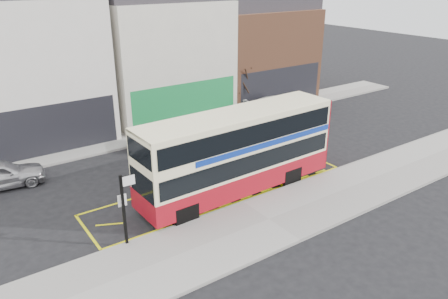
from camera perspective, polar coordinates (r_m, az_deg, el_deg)
ground at (r=21.60m, az=1.90°, el=-6.76°), size 120.00×120.00×0.00m
pavement at (r=20.02m, az=5.87°, el=-9.18°), size 40.00×4.00×0.15m
kerb at (r=21.30m, az=2.51°, el=-6.99°), size 40.00×0.15×0.15m
far_pavement at (r=30.29m, az=-10.60°, el=1.85°), size 50.00×3.00×0.15m
road_markings at (r=22.74m, az=-0.51°, el=-5.14°), size 14.00×3.40×0.01m
terrace_left at (r=31.05m, az=-23.91°, el=10.91°), size 8.00×8.01×11.80m
terrace_green_shop at (r=33.95m, az=-8.63°, el=12.95°), size 9.00×8.01×11.30m
terrace_right at (r=38.81m, az=3.68°, el=13.58°), size 9.00×8.01×10.30m
double_decker_bus at (r=21.59m, az=1.89°, el=-0.21°), size 10.63×2.74×4.22m
bus_stop_post at (r=17.81m, az=-12.87°, el=-6.82°), size 0.76×0.14×3.08m
car_silver at (r=25.36m, az=-27.26°, el=-2.93°), size 4.51×2.24×1.48m
car_grey at (r=28.11m, az=-8.65°, el=1.53°), size 3.96×2.24×1.24m
car_white at (r=34.20m, az=6.86°, el=5.67°), size 5.22×2.23×1.50m
street_tree_right at (r=34.15m, az=2.28°, el=9.96°), size 2.15×2.15×4.64m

